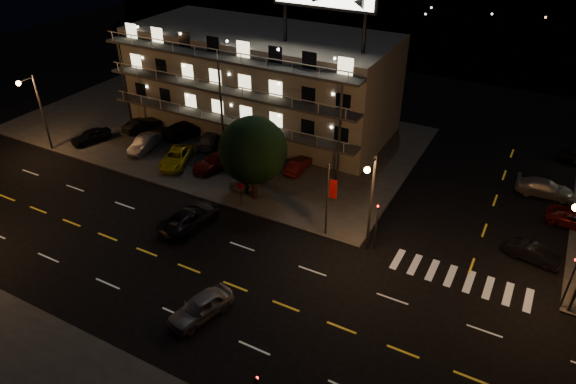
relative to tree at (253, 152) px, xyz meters
The scene contains 24 objects.
ground 11.59m from the tree, 75.15° to the right, with size 140.00×140.00×0.00m, color black.
curb_nw 15.56m from the tree, 139.23° to the left, with size 44.00×24.00×0.15m, color #343432.
motel 15.42m from the tree, 117.95° to the left, with size 28.00×13.80×18.10m.
streetlight_nw 23.39m from the tree, behind, with size 0.44×1.92×8.00m.
streetlight_nc 11.47m from the tree, 11.79° to the right, with size 0.44×1.92×8.00m.
signal_nw 12.04m from the tree, ahead, with size 0.20×0.27×4.60m.
signal_ne 24.87m from the tree, ahead, with size 0.27×0.20×4.60m.
banner_north 8.12m from the tree, 13.52° to the right, with size 0.83×0.16×6.40m.
stop_sign 3.38m from the tree, 99.14° to the right, with size 0.91×0.11×2.61m.
tree is the anchor object (origin of this frame).
lot_car_0 21.14m from the tree, behind, with size 1.67×4.14×1.41m, color black.
lot_car_1 15.26m from the tree, behind, with size 1.54×4.42×1.45m, color gray.
lot_car_2 10.64m from the tree, behind, with size 2.30×5.00×1.39m, color yellow.
lot_car_3 7.53m from the tree, 154.49° to the left, with size 2.06×5.06×1.47m, color #61100D.
lot_car_4 4.37m from the tree, 129.03° to the left, with size 1.79×4.44×1.51m, color gray.
lot_car_5 19.27m from the tree, 162.34° to the left, with size 1.46×4.20×1.38m, color black.
lot_car_6 15.31m from the tree, 150.90° to the left, with size 2.52×5.46×1.52m, color black.
lot_car_7 12.05m from the tree, 146.11° to the left, with size 1.74×4.29×1.24m, color gray.
lot_car_8 9.98m from the tree, 136.61° to the left, with size 1.72×4.28×1.46m, color black.
lot_car_9 7.21m from the tree, 77.99° to the left, with size 1.33×3.82×1.26m, color #61100D.
side_car_0 22.98m from the tree, ahead, with size 1.34×3.84×1.26m, color black.
side_car_2 25.99m from the tree, 29.71° to the left, with size 1.97×4.83×1.40m, color gray.
road_car_east 14.79m from the tree, 72.40° to the right, with size 1.81×4.50×1.53m, color gray.
road_car_west 7.46m from the tree, 112.89° to the right, with size 2.53×5.48×1.52m, color black.
Camera 1 is at (17.87, -21.72, 24.45)m, focal length 32.00 mm.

